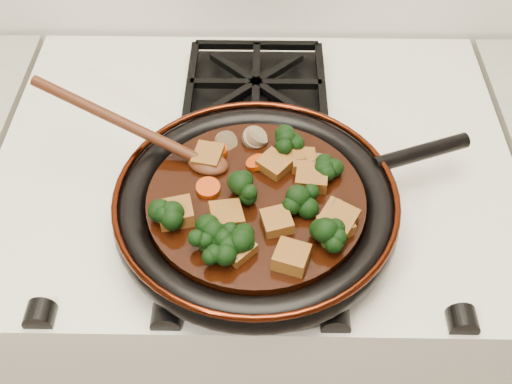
{
  "coord_description": "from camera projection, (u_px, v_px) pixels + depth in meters",
  "views": [
    {
      "loc": [
        0.01,
        1.01,
        1.57
      ],
      "look_at": [
        0.0,
        1.55,
        0.97
      ],
      "focal_mm": 45.0,
      "sensor_mm": 36.0,
      "label": 1
    }
  ],
  "objects": [
    {
      "name": "broccoli_floret_5",
      "position": [
        326.0,
        238.0,
        0.76
      ],
      "size": [
        0.08,
        0.08,
        0.07
      ],
      "primitive_type": null,
      "rotation": [
        0.18,
        0.17,
        2.91
      ],
      "color": "black",
      "rests_on": "braising_sauce"
    },
    {
      "name": "carrot_coin_0",
      "position": [
        208.0,
        188.0,
        0.82
      ],
      "size": [
        0.03,
        0.03,
        0.01
      ],
      "primitive_type": "cylinder",
      "rotation": [
        0.12,
        0.03,
        0.0
      ],
      "color": "#BA3305",
      "rests_on": "braising_sauce"
    },
    {
      "name": "carrot_coin_3",
      "position": [
        294.0,
        143.0,
        0.87
      ],
      "size": [
        0.03,
        0.03,
        0.01
      ],
      "primitive_type": "cylinder",
      "rotation": [
        -0.03,
        0.05,
        0.0
      ],
      "color": "#BA3305",
      "rests_on": "braising_sauce"
    },
    {
      "name": "mushroom_slice_0",
      "position": [
        226.0,
        142.0,
        0.87
      ],
      "size": [
        0.04,
        0.04,
        0.03
      ],
      "primitive_type": "cylinder",
      "rotation": [
        0.85,
        0.0,
        0.74
      ],
      "color": "brown",
      "rests_on": "braising_sauce"
    },
    {
      "name": "tofu_cube_0",
      "position": [
        303.0,
        161.0,
        0.85
      ],
      "size": [
        0.03,
        0.04,
        0.02
      ],
      "primitive_type": "cube",
      "rotation": [
        0.09,
        -0.07,
        1.63
      ],
      "color": "brown",
      "rests_on": "braising_sauce"
    },
    {
      "name": "tofu_cube_6",
      "position": [
        277.0,
        222.0,
        0.78
      ],
      "size": [
        0.04,
        0.04,
        0.02
      ],
      "primitive_type": "cube",
      "rotation": [
        -0.0,
        -0.07,
        0.26
      ],
      "color": "brown",
      "rests_on": "braising_sauce"
    },
    {
      "name": "carrot_coin_1",
      "position": [
        257.0,
        162.0,
        0.85
      ],
      "size": [
        0.03,
        0.03,
        0.02
      ],
      "primitive_type": "cylinder",
      "rotation": [
        -0.12,
        -0.35,
        0.0
      ],
      "color": "#BA3305",
      "rests_on": "braising_sauce"
    },
    {
      "name": "broccoli_floret_4",
      "position": [
        235.0,
        242.0,
        0.75
      ],
      "size": [
        0.06,
        0.06,
        0.06
      ],
      "primitive_type": null,
      "rotation": [
        -0.05,
        0.03,
        1.57
      ],
      "color": "black",
      "rests_on": "braising_sauce"
    },
    {
      "name": "broccoli_floret_8",
      "position": [
        218.0,
        236.0,
        0.76
      ],
      "size": [
        0.08,
        0.09,
        0.06
      ],
      "primitive_type": null,
      "rotation": [
        0.07,
        -0.08,
        0.64
      ],
      "color": "black",
      "rests_on": "braising_sauce"
    },
    {
      "name": "broccoli_floret_0",
      "position": [
        325.0,
        169.0,
        0.83
      ],
      "size": [
        0.08,
        0.09,
        0.07
      ],
      "primitive_type": null,
      "rotation": [
        -0.22,
        -0.07,
        2.69
      ],
      "color": "black",
      "rests_on": "braising_sauce"
    },
    {
      "name": "carrot_coin_2",
      "position": [
        216.0,
        150.0,
        0.86
      ],
      "size": [
        0.03,
        0.03,
        0.01
      ],
      "primitive_type": "cylinder",
      "rotation": [
        -0.02,
        -0.04,
        0.0
      ],
      "color": "#BA3305",
      "rests_on": "braising_sauce"
    },
    {
      "name": "wooden_spoon",
      "position": [
        156.0,
        139.0,
        0.85
      ],
      "size": [
        0.16,
        0.08,
        0.26
      ],
      "rotation": [
        0.0,
        0.0,
        2.8
      ],
      "color": "#46200F",
      "rests_on": "braising_sauce"
    },
    {
      "name": "mushroom_slice_3",
      "position": [
        336.0,
        213.0,
        0.79
      ],
      "size": [
        0.04,
        0.04,
        0.03
      ],
      "primitive_type": "cylinder",
      "rotation": [
        0.99,
        0.0,
        1.13
      ],
      "color": "brown",
      "rests_on": "braising_sauce"
    },
    {
      "name": "broccoli_floret_1",
      "position": [
        223.0,
        251.0,
        0.74
      ],
      "size": [
        0.08,
        0.08,
        0.06
      ],
      "primitive_type": null,
      "rotation": [
        -0.02,
        0.12,
        0.68
      ],
      "color": "black",
      "rests_on": "braising_sauce"
    },
    {
      "name": "stove",
      "position": [
        255.0,
        315.0,
        1.28
      ],
      "size": [
        0.76,
        0.6,
        0.9
      ],
      "primitive_type": "cube",
      "color": "white",
      "rests_on": "ground"
    },
    {
      "name": "burner_grate_back",
      "position": [
        256.0,
        88.0,
        1.03
      ],
      "size": [
        0.23,
        0.23,
        0.03
      ],
      "primitive_type": null,
      "color": "black",
      "rests_on": "stove"
    },
    {
      "name": "mushroom_slice_2",
      "position": [
        257.0,
        138.0,
        0.88
      ],
      "size": [
        0.04,
        0.04,
        0.02
      ],
      "primitive_type": "cylinder",
      "rotation": [
        0.55,
        0.0,
        1.95
      ],
      "color": "brown",
      "rests_on": "braising_sauce"
    },
    {
      "name": "mushroom_slice_4",
      "position": [
        255.0,
        138.0,
        0.88
      ],
      "size": [
        0.05,
        0.05,
        0.02
      ],
      "primitive_type": "cylinder",
      "rotation": [
        0.41,
        0.0,
        0.65
      ],
      "color": "brown",
      "rests_on": "braising_sauce"
    },
    {
      "name": "mushroom_slice_1",
      "position": [
        320.0,
        161.0,
        0.85
      ],
      "size": [
        0.04,
        0.04,
        0.02
      ],
      "primitive_type": "cylinder",
      "rotation": [
        0.41,
        0.0,
        2.82
      ],
      "color": "brown",
      "rests_on": "braising_sauce"
    },
    {
      "name": "tofu_cube_10",
      "position": [
        312.0,
        179.0,
        0.82
      ],
      "size": [
        0.05,
        0.04,
        0.02
      ],
      "primitive_type": "cube",
      "rotation": [
        -0.03,
        0.01,
        3.01
      ],
      "color": "brown",
      "rests_on": "braising_sauce"
    },
    {
      "name": "tofu_cube_9",
      "position": [
        237.0,
        249.0,
        0.75
      ],
      "size": [
        0.05,
        0.05,
        0.02
      ],
      "primitive_type": "cube",
      "rotation": [
        0.05,
        -0.06,
        0.79
      ],
      "color": "brown",
      "rests_on": "braising_sauce"
    },
    {
      "name": "tofu_cube_1",
      "position": [
        335.0,
        227.0,
        0.77
      ],
      "size": [
        0.05,
        0.05,
        0.03
      ],
      "primitive_type": "cube",
      "rotation": [
        0.12,
        0.06,
        2.05
      ],
      "color": "brown",
      "rests_on": "braising_sauce"
    },
    {
      "name": "burner_grate_front",
      "position": [
        253.0,
        222.0,
        0.84
      ],
      "size": [
        0.23,
        0.23,
        0.03
      ],
      "primitive_type": null,
      "color": "black",
      "rests_on": "stove"
    },
    {
      "name": "skillet",
      "position": [
        257.0,
        205.0,
        0.83
      ],
      "size": [
        0.48,
        0.37,
        0.05
      ],
      "rotation": [
        0.0,
        0.0,
        0.37
      ],
      "color": "black",
      "rests_on": "burner_grate_front"
    },
    {
      "name": "braising_sauce",
      "position": [
        256.0,
        203.0,
        0.82
      ],
      "size": [
        0.28,
        0.28,
        0.02
      ],
      "primitive_type": "cylinder",
      "color": "black",
      "rests_on": "skillet"
    },
    {
      "name": "tofu_cube_4",
      "position": [
        274.0,
        165.0,
        0.84
      ],
      "size": [
        0.05,
        0.05,
        0.02
      ],
      "primitive_type": "cube",
      "rotation": [
        -0.06,
        -0.06,
        2.44
      ],
      "color": "brown",
      "rests_on": "braising_sauce"
    },
    {
      "name": "tofu_cube_2",
      "position": [
        208.0,
        157.0,
        0.85
      ],
      "size": [
        0.05,
        0.05,
        0.03
      ],
      "primitive_type": "cube",
      "rotation": [
        -0.1,
        0.03,
        2.9
      ],
      "color": "brown",
      "rests_on": "braising_sauce"
    },
    {
      "name": "tofu_cube_5",
      "position": [
        292.0,
        156.0,
        0.85
      ],
      "size": [
        0.04,
        0.04,
        0.02
      ],
      "primitive_type": "cube",
      "rotation": [
        -0.02,
        0.04,
        1.74
      ],
      "color": "brown",
      "rests_on": "braising_sauce"
    },
    {
      "name": "tofu_cube_11",
      "position": [
        176.0,
        214.0,
        0.78
      ],
      "size": [
        0.05,
        0.05,
        0.03
      ],
      "primitive_type": "cube",
      "rotation": [
        -0.03,
        -0.04,
        0.23
      ],
      "color": "brown",
      "rests_on": "braising_sauce"
    },
    {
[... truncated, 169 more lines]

